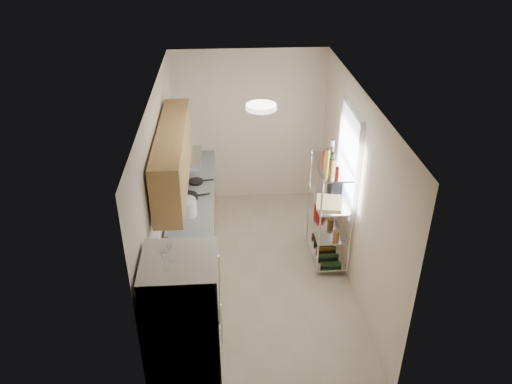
# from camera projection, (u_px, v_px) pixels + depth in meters

# --- Properties ---
(room) EXTENTS (2.52, 4.42, 2.62)m
(room) POSITION_uv_depth(u_px,v_px,m) (259.00, 193.00, 6.38)
(room) COLOR #B6AB93
(room) RESTS_ON ground
(counter_run) EXTENTS (0.63, 3.51, 0.90)m
(counter_run) POSITION_uv_depth(u_px,v_px,m) (193.00, 231.00, 7.12)
(counter_run) COLOR #B1814B
(counter_run) RESTS_ON ground
(upper_cabinets) EXTENTS (0.33, 2.20, 0.72)m
(upper_cabinets) POSITION_uv_depth(u_px,v_px,m) (173.00, 156.00, 6.15)
(upper_cabinets) COLOR #B1814B
(upper_cabinets) RESTS_ON room
(range_hood) EXTENTS (0.50, 0.60, 0.12)m
(range_hood) POSITION_uv_depth(u_px,v_px,m) (184.00, 158.00, 7.05)
(range_hood) COLOR #B7BABC
(range_hood) RESTS_ON room
(window) EXTENTS (0.06, 1.00, 1.46)m
(window) POSITION_uv_depth(u_px,v_px,m) (349.00, 161.00, 6.63)
(window) COLOR white
(window) RESTS_ON room
(bakers_rack) EXTENTS (0.45, 0.90, 1.73)m
(bakers_rack) POSITION_uv_depth(u_px,v_px,m) (331.00, 192.00, 6.79)
(bakers_rack) COLOR silver
(bakers_rack) RESTS_ON ground
(ceiling_dome) EXTENTS (0.34, 0.34, 0.05)m
(ceiling_dome) POSITION_uv_depth(u_px,v_px,m) (261.00, 107.00, 5.48)
(ceiling_dome) COLOR white
(ceiling_dome) RESTS_ON room
(refrigerator) EXTENTS (0.70, 0.70, 1.70)m
(refrigerator) POSITION_uv_depth(u_px,v_px,m) (185.00, 328.00, 4.95)
(refrigerator) COLOR silver
(refrigerator) RESTS_ON ground
(wine_glass_a) EXTENTS (0.07, 0.07, 0.18)m
(wine_glass_a) POSITION_uv_depth(u_px,v_px,m) (170.00, 253.00, 4.47)
(wine_glass_a) COLOR silver
(wine_glass_a) RESTS_ON refrigerator
(wine_glass_b) EXTENTS (0.07, 0.07, 0.20)m
(wine_glass_b) POSITION_uv_depth(u_px,v_px,m) (165.00, 261.00, 4.34)
(wine_glass_b) COLOR silver
(wine_glass_b) RESTS_ON refrigerator
(rice_cooker) EXTENTS (0.28, 0.28, 0.23)m
(rice_cooker) POSITION_uv_depth(u_px,v_px,m) (186.00, 207.00, 6.62)
(rice_cooker) COLOR white
(rice_cooker) RESTS_ON counter_run
(frying_pan_large) EXTENTS (0.35, 0.35, 0.05)m
(frying_pan_large) POSITION_uv_depth(u_px,v_px,m) (188.00, 197.00, 7.04)
(frying_pan_large) COLOR black
(frying_pan_large) RESTS_ON counter_run
(frying_pan_small) EXTENTS (0.25, 0.25, 0.04)m
(frying_pan_small) POSITION_uv_depth(u_px,v_px,m) (196.00, 182.00, 7.43)
(frying_pan_small) COLOR black
(frying_pan_small) RESTS_ON counter_run
(cutting_board) EXTENTS (0.41, 0.48, 0.03)m
(cutting_board) POSITION_uv_depth(u_px,v_px,m) (329.00, 203.00, 6.70)
(cutting_board) COLOR tan
(cutting_board) RESTS_ON bakers_rack
(espresso_machine) EXTENTS (0.17, 0.24, 0.28)m
(espresso_machine) POSITION_uv_depth(u_px,v_px,m) (335.00, 179.00, 7.03)
(espresso_machine) COLOR black
(espresso_machine) RESTS_ON bakers_rack
(storage_bag) EXTENTS (0.14, 0.17, 0.17)m
(storage_bag) POSITION_uv_depth(u_px,v_px,m) (320.00, 208.00, 7.30)
(storage_bag) COLOR maroon
(storage_bag) RESTS_ON bakers_rack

